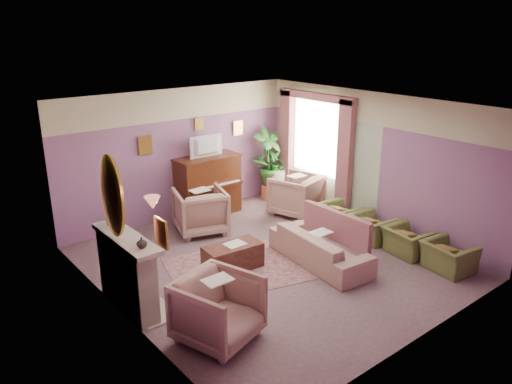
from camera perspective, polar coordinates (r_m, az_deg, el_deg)
floor at (r=9.03m, az=1.50°, el=-8.05°), size 5.50×6.00×0.01m
ceiling at (r=8.16m, az=1.67°, el=9.79°), size 5.50×6.00×0.01m
wall_back at (r=10.85m, az=-8.76°, el=4.30°), size 5.50×0.02×2.80m
wall_front at (r=6.66m, az=18.64°, el=-5.95°), size 5.50×0.02×2.80m
wall_left at (r=7.13m, az=-15.55°, el=-3.98°), size 0.02×6.00×2.80m
wall_right at (r=10.41m, az=13.21°, el=3.40°), size 0.02×6.00×2.80m
picture_rail_band at (r=10.63m, az=-9.02°, el=9.90°), size 5.50×0.01×0.65m
stripe_panel at (r=11.30m, az=7.88°, el=3.21°), size 0.01×3.00×2.15m
fireplace_surround at (r=7.71m, az=-14.52°, el=-9.08°), size 0.30×1.40×1.10m
fireplace_inset at (r=7.81m, az=-13.76°, el=-9.87°), size 0.18×0.72×0.68m
fire_ember at (r=7.91m, az=-13.39°, el=-10.93°), size 0.06×0.54×0.10m
mantel_shelf at (r=7.47m, az=-14.66°, el=-5.15°), size 0.40×1.55×0.07m
hearth at (r=8.04m, az=-12.88°, el=-12.11°), size 0.55×1.50×0.02m
mirror_frame at (r=7.18m, az=-16.11°, el=-0.44°), size 0.04×0.72×1.20m
mirror_glass at (r=7.19m, az=-15.93°, el=-0.40°), size 0.01×0.60×1.06m
sconce_shade at (r=6.25m, az=-11.75°, el=-1.21°), size 0.20×0.20×0.16m
piano at (r=11.05m, az=-5.50°, el=0.64°), size 1.40×0.60×1.30m
piano_keyshelf at (r=10.75m, az=-4.48°, el=0.55°), size 1.30×0.12×0.06m
piano_keys at (r=10.74m, az=-4.48°, el=0.75°), size 1.20×0.08×0.02m
piano_top at (r=10.86m, az=-5.61°, el=3.95°), size 1.45×0.65×0.04m
television at (r=10.75m, az=-5.51°, el=5.39°), size 0.80×0.12×0.48m
print_back_left at (r=10.38m, az=-12.55°, el=5.22°), size 0.30×0.03×0.38m
print_back_right at (r=11.57m, az=-2.08°, el=7.33°), size 0.26×0.03×0.34m
print_back_mid at (r=10.94m, az=-6.54°, el=7.73°), size 0.22×0.03×0.26m
print_left_wall at (r=6.01m, az=-10.79°, el=-4.61°), size 0.03×0.28×0.36m
window_blind at (r=11.29m, az=6.98°, el=6.50°), size 0.03×1.40×1.80m
curtain_left at (r=10.73m, az=10.10°, el=3.49°), size 0.16×0.34×2.60m
curtain_right at (r=11.97m, az=3.48°, el=5.34°), size 0.16×0.34×2.60m
pelmet at (r=11.09m, az=6.86°, el=10.80°), size 0.16×2.20×0.16m
mantel_plant at (r=7.89m, az=-16.38°, el=-2.69°), size 0.16×0.16×0.28m
mantel_vase at (r=7.01m, az=-12.94°, el=-5.64°), size 0.16×0.16×0.16m
area_rug at (r=8.85m, az=-1.50°, el=-8.60°), size 2.88×2.39×0.01m
coffee_table at (r=8.73m, az=-2.68°, el=-7.41°), size 1.04×0.59×0.45m
table_paper at (r=8.65m, az=-2.43°, el=-5.96°), size 0.35×0.28×0.01m
sofa at (r=8.92m, az=7.35°, el=-5.63°), size 0.68×2.04×0.82m
sofa_throw at (r=9.12m, az=9.15°, el=-3.87°), size 0.10×1.54×0.57m
floral_armchair_left at (r=10.17m, az=-6.37°, el=-1.89°), size 0.97×0.97×1.01m
floral_armchair_right at (r=11.07m, az=4.65°, el=-0.09°), size 0.97×0.97×1.01m
floral_armchair_front at (r=6.81m, az=-4.34°, el=-12.90°), size 0.97×0.97×1.01m
olive_chair_a at (r=9.22m, az=21.18°, el=-6.46°), size 0.56×0.79×0.69m
olive_chair_b at (r=9.60m, az=16.99°, el=-4.97°), size 0.56×0.79×0.69m
olive_chair_c at (r=10.03m, az=13.16°, el=-3.58°), size 0.56×0.79×0.69m
olive_chair_d at (r=10.51m, az=9.67°, el=-2.29°), size 0.56×0.79×0.69m
side_table at (r=12.18m, az=2.13°, el=0.97°), size 0.52×0.52×0.70m
side_plant_big at (r=12.03m, az=2.16°, el=3.32°), size 0.30×0.30×0.34m
side_plant_small at (r=12.05m, az=2.90°, el=3.18°), size 0.16×0.16×0.28m
palm_pot at (r=12.13m, az=1.36°, el=0.00°), size 0.34×0.34×0.34m
palm_plant at (r=11.88m, az=1.40°, el=4.07°), size 0.76×0.76×1.44m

